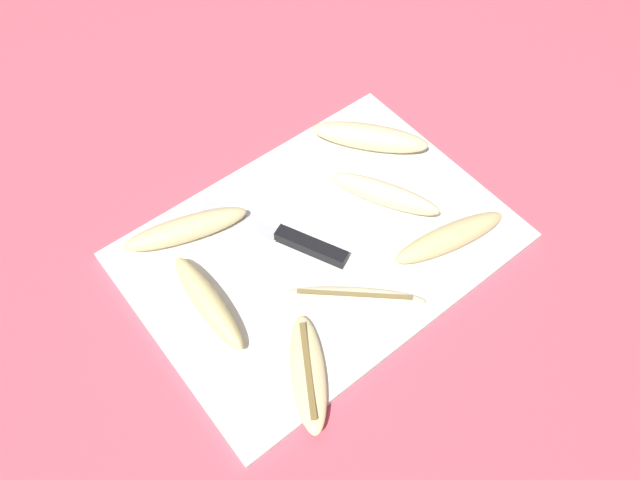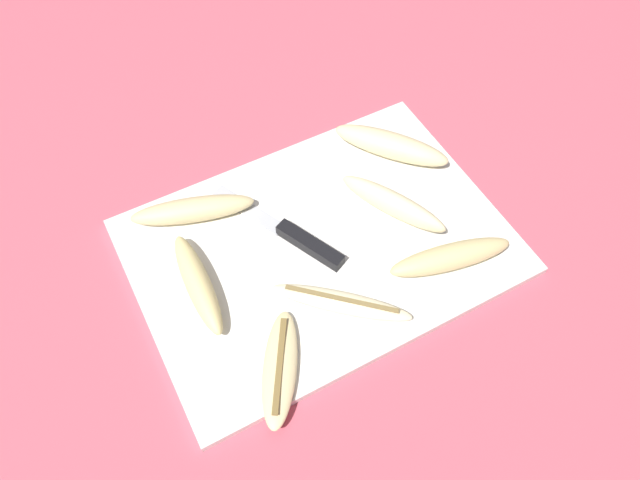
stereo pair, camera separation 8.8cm
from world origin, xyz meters
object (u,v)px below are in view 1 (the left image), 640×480
at_px(banana_spotted_left, 450,237).
at_px(banana_mellow_near, 186,229).
at_px(banana_golden_short, 208,302).
at_px(banana_soft_right, 370,137).
at_px(banana_cream_curved, 384,194).
at_px(banana_ripe_center, 308,372).
at_px(knife, 300,243).
at_px(banana_pale_long, 354,298).

distance_m(banana_spotted_left, banana_mellow_near, 0.37).
xyz_separation_m(banana_golden_short, banana_mellow_near, (0.04, 0.12, -0.00)).
bearing_deg(banana_soft_right, banana_mellow_near, 174.20).
bearing_deg(banana_cream_curved, banana_ripe_center, -150.44).
relative_size(banana_cream_curved, banana_soft_right, 0.98).
xyz_separation_m(knife, banana_pale_long, (0.00, -0.12, 0.00)).
distance_m(banana_ripe_center, banana_mellow_near, 0.27).
bearing_deg(banana_soft_right, banana_spotted_left, -99.71).
bearing_deg(banana_spotted_left, banana_pale_long, 175.41).
xyz_separation_m(banana_spotted_left, banana_soft_right, (0.04, 0.21, 0.00)).
relative_size(banana_soft_right, banana_mellow_near, 0.94).
bearing_deg(banana_spotted_left, banana_soft_right, 80.29).
bearing_deg(knife, banana_ripe_center, -149.43).
height_order(banana_cream_curved, banana_golden_short, banana_cream_curved).
bearing_deg(banana_mellow_near, banana_golden_short, -108.72).
distance_m(banana_golden_short, banana_ripe_center, 0.16).
bearing_deg(banana_ripe_center, knife, 55.33).
height_order(knife, banana_soft_right, banana_soft_right).
height_order(knife, banana_pale_long, banana_pale_long).
height_order(banana_golden_short, banana_soft_right, banana_soft_right).
relative_size(knife, banana_golden_short, 1.31).
relative_size(banana_golden_short, banana_soft_right, 0.98).
bearing_deg(banana_golden_short, knife, 1.46).
xyz_separation_m(banana_cream_curved, banana_soft_right, (0.06, 0.10, -0.00)).
height_order(banana_spotted_left, banana_mellow_near, same).
xyz_separation_m(banana_ripe_center, banana_soft_right, (0.31, 0.24, 0.01)).
bearing_deg(banana_golden_short, banana_spotted_left, -21.26).
bearing_deg(knife, banana_cream_curved, -30.59).
distance_m(banana_pale_long, banana_mellow_near, 0.26).
height_order(banana_spotted_left, banana_soft_right, banana_soft_right).
relative_size(banana_spotted_left, banana_soft_right, 1.06).
bearing_deg(banana_cream_curved, banana_soft_right, 59.21).
bearing_deg(knife, banana_mellow_near, 110.08).
bearing_deg(banana_cream_curved, knife, 174.17).
xyz_separation_m(banana_golden_short, banana_pale_long, (0.16, -0.11, -0.01)).
bearing_deg(knife, banana_soft_right, -2.56).
distance_m(knife, banana_mellow_near, 0.16).
xyz_separation_m(knife, banana_golden_short, (-0.15, -0.00, 0.01)).
xyz_separation_m(banana_cream_curved, banana_pale_long, (-0.14, -0.10, -0.01)).
bearing_deg(banana_ripe_center, banana_soft_right, 37.72).
distance_m(banana_spotted_left, banana_ripe_center, 0.28).
height_order(banana_soft_right, banana_mellow_near, banana_soft_right).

